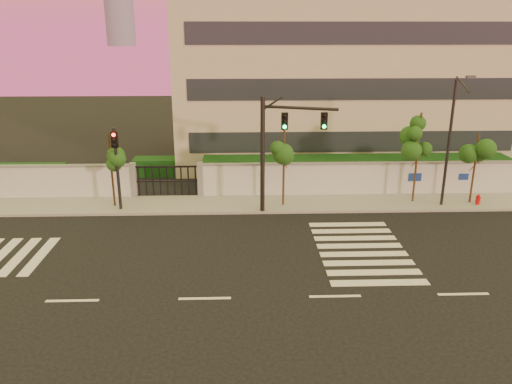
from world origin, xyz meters
TOP-DOWN VIEW (x-y plane):
  - ground at (0.00, 0.00)m, footprint 120.00×120.00m
  - sidewalk at (0.00, 10.50)m, footprint 60.00×3.00m
  - perimeter_wall at (0.10, 12.00)m, footprint 60.00×0.36m
  - hedge_row at (1.17, 14.74)m, footprint 41.00×4.25m
  - institutional_building at (9.00, 21.99)m, footprint 24.40×12.40m
  - road_markings at (-1.58, 3.76)m, footprint 57.00×7.62m
  - street_tree_c at (-5.78, 10.30)m, footprint 1.44×1.15m
  - street_tree_d at (3.87, 10.11)m, footprint 1.54×1.23m
  - street_tree_e at (11.52, 10.48)m, footprint 1.47×1.17m
  - street_tree_f at (14.79, 10.20)m, footprint 1.45×1.16m
  - traffic_signal_main at (3.43, 9.15)m, footprint 4.02×1.37m
  - traffic_signal_secondary at (-5.32, 9.67)m, footprint 0.37×0.35m
  - streetlight_east at (12.96, 9.68)m, footprint 0.45×1.82m
  - fire_hydrant at (15.04, 9.78)m, footprint 0.30×0.28m

SIDE VIEW (x-z plane):
  - ground at x=0.00m, z-range 0.00..0.00m
  - road_markings at x=-1.58m, z-range 0.00..0.02m
  - sidewalk at x=0.00m, z-range 0.00..0.15m
  - fire_hydrant at x=15.04m, z-range 0.00..0.76m
  - hedge_row at x=1.17m, z-range -0.08..1.72m
  - perimeter_wall at x=0.10m, z-range -0.03..2.17m
  - traffic_signal_secondary at x=-5.32m, z-range 0.64..5.40m
  - street_tree_f at x=14.79m, z-range 0.99..5.16m
  - street_tree_c at x=-5.78m, z-range 1.03..5.37m
  - street_tree_d at x=3.87m, z-range 1.24..6.48m
  - street_tree_e at x=11.52m, z-range 1.26..6.61m
  - streetlight_east at x=12.96m, z-range 0.31..7.86m
  - traffic_signal_main at x=3.43m, z-range 0.85..7.32m
  - institutional_building at x=9.00m, z-range 0.03..12.28m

